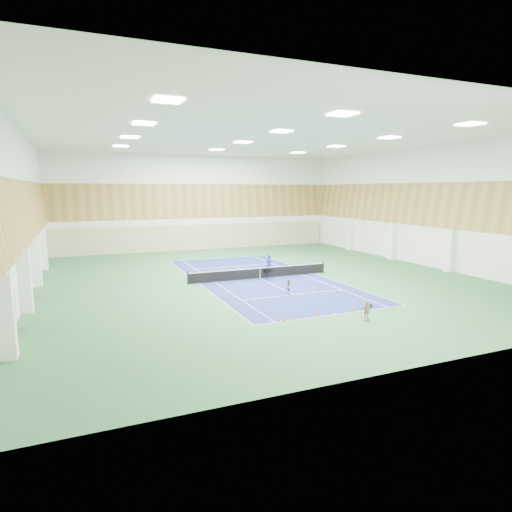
% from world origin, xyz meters
% --- Properties ---
extents(ground, '(40.00, 40.00, 0.00)m').
position_xyz_m(ground, '(0.00, 0.00, 0.00)').
color(ground, '#2B6639').
rests_on(ground, ground).
extents(room_shell, '(36.00, 40.00, 12.00)m').
position_xyz_m(room_shell, '(0.00, 0.00, 6.00)').
color(room_shell, white).
rests_on(room_shell, ground).
extents(wood_cladding, '(36.00, 40.00, 8.00)m').
position_xyz_m(wood_cladding, '(0.00, 0.00, 8.00)').
color(wood_cladding, '#A97D3E').
rests_on(wood_cladding, room_shell).
extents(ceiling_light_grid, '(21.40, 25.40, 0.06)m').
position_xyz_m(ceiling_light_grid, '(0.00, 0.00, 11.92)').
color(ceiling_light_grid, white).
rests_on(ceiling_light_grid, room_shell).
extents(court_surface, '(10.97, 23.77, 0.01)m').
position_xyz_m(court_surface, '(0.00, 0.00, 0.01)').
color(court_surface, navy).
rests_on(court_surface, ground).
extents(tennis_balls_scatter, '(10.57, 22.77, 0.07)m').
position_xyz_m(tennis_balls_scatter, '(0.00, 0.00, 0.05)').
color(tennis_balls_scatter, '#E6F329').
rests_on(tennis_balls_scatter, ground).
extents(tennis_net, '(12.80, 0.10, 1.10)m').
position_xyz_m(tennis_net, '(0.00, 0.00, 0.55)').
color(tennis_net, black).
rests_on(tennis_net, ground).
extents(back_curtain, '(35.40, 0.16, 3.20)m').
position_xyz_m(back_curtain, '(0.00, 19.75, 1.60)').
color(back_curtain, '#C6B793').
rests_on(back_curtain, ground).
extents(door_left_a, '(0.08, 1.80, 2.20)m').
position_xyz_m(door_left_a, '(-17.92, -8.00, 1.10)').
color(door_left_a, '#593319').
rests_on(door_left_a, ground).
extents(door_left_b, '(0.08, 1.80, 2.20)m').
position_xyz_m(door_left_b, '(-17.92, 0.00, 1.10)').
color(door_left_b, '#593319').
rests_on(door_left_b, ground).
extents(coach, '(0.77, 0.60, 1.85)m').
position_xyz_m(coach, '(1.39, 1.25, 0.92)').
color(coach, navy).
rests_on(coach, ground).
extents(child_court, '(0.59, 0.47, 1.16)m').
position_xyz_m(child_court, '(-0.36, -6.27, 0.58)').
color(child_court, gray).
rests_on(child_court, ground).
extents(child_apron, '(0.74, 0.48, 1.17)m').
position_xyz_m(child_apron, '(1.02, -13.59, 0.59)').
color(child_apron, tan).
rests_on(child_apron, ground).
extents(ball_cart, '(0.68, 0.68, 0.95)m').
position_xyz_m(ball_cart, '(0.37, -0.77, 0.47)').
color(ball_cart, black).
rests_on(ball_cart, ground).
extents(cone_svc_a, '(0.18, 0.18, 0.20)m').
position_xyz_m(cone_svc_a, '(-3.73, -6.88, 0.10)').
color(cone_svc_a, red).
rests_on(cone_svc_a, ground).
extents(cone_svc_b, '(0.22, 0.22, 0.24)m').
position_xyz_m(cone_svc_b, '(-1.11, -6.08, 0.12)').
color(cone_svc_b, '#FF580D').
rests_on(cone_svc_b, ground).
extents(cone_svc_c, '(0.18, 0.18, 0.20)m').
position_xyz_m(cone_svc_c, '(1.18, -6.72, 0.10)').
color(cone_svc_c, orange).
rests_on(cone_svc_c, ground).
extents(cone_svc_d, '(0.19, 0.19, 0.21)m').
position_xyz_m(cone_svc_d, '(3.18, -6.21, 0.11)').
color(cone_svc_d, '#FF620D').
rests_on(cone_svc_d, ground).
extents(cone_base_a, '(0.21, 0.21, 0.23)m').
position_xyz_m(cone_base_a, '(-3.54, -11.95, 0.11)').
color(cone_base_a, orange).
rests_on(cone_base_a, ground).
extents(cone_base_b, '(0.22, 0.22, 0.25)m').
position_xyz_m(cone_base_b, '(-0.98, -11.46, 0.12)').
color(cone_base_b, '#F0600C').
rests_on(cone_base_b, ground).
extents(cone_base_c, '(0.17, 0.17, 0.19)m').
position_xyz_m(cone_base_c, '(1.63, -11.39, 0.10)').
color(cone_base_c, '#FA420D').
rests_on(cone_base_c, ground).
extents(cone_base_d, '(0.22, 0.22, 0.24)m').
position_xyz_m(cone_base_d, '(4.06, -12.40, 0.12)').
color(cone_base_d, '#FF640D').
rests_on(cone_base_d, ground).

